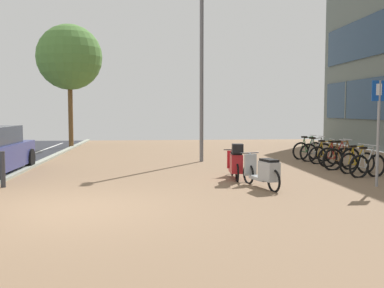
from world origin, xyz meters
TOP-DOWN VIEW (x-y plane):
  - ground at (1.43, 0.00)m, footprint 21.00×40.00m
  - bicycle_rack_00 at (7.71, 3.50)m, footprint 1.26×0.47m
  - bicycle_rack_01 at (7.78, 4.28)m, footprint 1.28×0.47m
  - bicycle_rack_02 at (7.64, 5.07)m, footprint 1.38×0.48m
  - bicycle_rack_03 at (7.80, 5.86)m, footprint 1.30×0.48m
  - bicycle_rack_04 at (7.76, 6.64)m, footprint 1.29×0.48m
  - bicycle_rack_05 at (7.71, 7.43)m, footprint 1.35×0.48m
  - bicycle_rack_06 at (7.68, 8.21)m, footprint 1.33×0.48m
  - scooter_near at (3.89, 3.42)m, footprint 0.52×1.76m
  - scooter_mid at (4.31, 1.97)m, footprint 0.73×1.76m
  - parking_sign at (7.19, 1.98)m, footprint 0.40×0.07m
  - lamp_post at (3.45, 7.81)m, footprint 0.20×0.52m
  - street_tree at (-2.52, 14.69)m, footprint 3.30×3.30m
  - bollard_far at (-2.05, 2.70)m, footprint 0.12×0.12m

SIDE VIEW (x-z plane):
  - ground at x=1.43m, z-range -0.09..0.04m
  - bicycle_rack_01 at x=7.78m, z-range -0.14..0.79m
  - bicycle_rack_04 at x=7.76m, z-range -0.14..0.79m
  - bicycle_rack_00 at x=7.71m, z-range -0.14..0.80m
  - bicycle_rack_03 at x=7.80m, z-range -0.14..0.81m
  - bicycle_rack_06 at x=7.68m, z-range -0.15..0.83m
  - bicycle_rack_05 at x=7.71m, z-range -0.15..0.84m
  - bicycle_rack_02 at x=7.64m, z-range -0.15..0.86m
  - scooter_mid at x=4.31m, z-range -0.02..0.83m
  - bollard_far at x=-2.05m, z-range 0.00..0.89m
  - scooter_near at x=3.89m, z-range -0.06..0.98m
  - parking_sign at x=7.19m, z-range 0.30..2.93m
  - lamp_post at x=3.45m, z-range 0.32..6.53m
  - street_tree at x=-2.52m, z-range 1.46..7.70m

